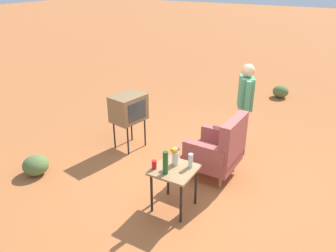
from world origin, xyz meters
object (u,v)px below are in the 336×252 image
Objects in this scene: side_table at (174,175)px; bottle_short_clear at (191,161)px; armchair at (219,149)px; person_standing at (245,104)px; tv_on_stand at (129,108)px; soda_can_red at (154,165)px; bottle_wine_green at (165,163)px; flower_vase at (175,155)px.

bottle_short_clear is at bearing 132.41° from side_table.
person_standing is at bearing 176.43° from armchair.
tv_on_stand reaches higher than side_table.
side_table is 2.06m from person_standing.
bottle_short_clear is 1.64× the size of soda_can_red.
armchair is at bearing 176.00° from bottle_short_clear.
bottle_wine_green is at bearing -18.20° from side_table.
bottle_short_clear is 0.75× the size of flower_vase.
tv_on_stand is 5.15× the size of bottle_short_clear.
bottle_short_clear is at bearing -3.78° from person_standing.
armchair is 1.27m from soda_can_red.
flower_vase is (1.89, -0.33, -0.16)m from person_standing.
soda_can_red reaches higher than side_table.
tv_on_stand is (-1.14, -1.57, 0.24)m from side_table.
bottle_short_clear is 0.22m from flower_vase.
bottle_wine_green is at bearing -8.88° from person_standing.
person_standing is 2.20m from soda_can_red.
flower_vase is at bearing -16.34° from armchair.
flower_vase is (0.94, -0.27, 0.28)m from armchair.
bottle_wine_green reaches higher than bottle_short_clear.
flower_vase is (-0.11, -0.05, 0.24)m from side_table.
person_standing reaches higher than armchair.
person_standing reaches higher than bottle_wine_green.
side_table is 3.16× the size of bottle_short_clear.
flower_vase is at bearing 55.77° from tv_on_stand.
tv_on_stand is 1.99m from bottle_wine_green.
person_standing is (-2.00, 0.29, 0.40)m from side_table.
bottle_short_clear is 0.49m from soda_can_red.
bottle_short_clear is at bearing 101.32° from flower_vase.
person_standing is at bearing 176.22° from bottle_short_clear.
person_standing is at bearing 114.86° from tv_on_stand.
side_table is 1.96m from tv_on_stand.
side_table is at bearing -47.59° from bottle_short_clear.
side_table is 0.31m from soda_can_red.
soda_can_red is (1.17, -0.46, 0.19)m from armchair.
soda_can_red is 0.38× the size of bottle_wine_green.
person_standing reaches higher than side_table.
armchair is at bearing 86.82° from tv_on_stand.
person_standing is 2.18m from bottle_wine_green.
tv_on_stand is 2.05m from person_standing.
bottle_wine_green is at bearing 49.60° from tv_on_stand.
flower_vase is (-0.26, 0.00, -0.01)m from bottle_wine_green.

